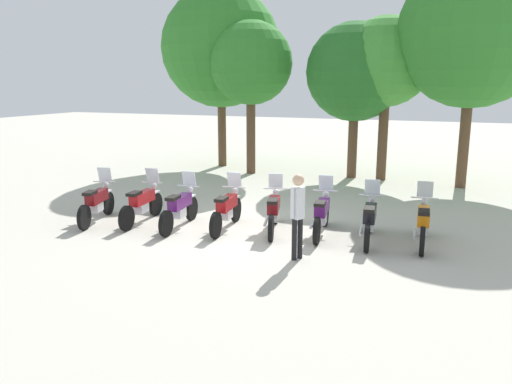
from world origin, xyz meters
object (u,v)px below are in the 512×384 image
object	(u,v)px
tree_1	(251,64)
tree_2	(355,72)
tree_0	(221,48)
motorcycle_5	(322,214)
tree_3	(387,62)
motorcycle_1	(142,203)
motorcycle_3	(227,209)
motorcycle_7	(423,223)
tree_4	(474,33)
motorcycle_0	(97,202)
motorcycle_4	(274,211)
motorcycle_6	(370,220)
person_0	(298,209)
motorcycle_2	(180,208)

from	to	relation	value
tree_1	tree_2	distance (m)	4.06
tree_0	motorcycle_5	bearing A→B (deg)	-51.86
tree_2	tree_3	xyz separation A→B (m)	(1.14, -0.12, 0.34)
motorcycle_5	motorcycle_1	bearing A→B (deg)	91.96
motorcycle_3	motorcycle_7	size ratio (longest dim) A/B	1.00
motorcycle_3	motorcycle_5	bearing A→B (deg)	-85.03
tree_4	motorcycle_0	bearing A→B (deg)	-137.28
tree_1	tree_4	bearing A→B (deg)	0.46
tree_0	tree_2	size ratio (longest dim) A/B	1.29
motorcycle_4	tree_2	world-z (taller)	tree_2
motorcycle_5	motorcycle_6	size ratio (longest dim) A/B	1.00
motorcycle_7	tree_1	size ratio (longest dim) A/B	0.36
motorcycle_1	person_0	world-z (taller)	person_0
person_0	motorcycle_7	bearing A→B (deg)	67.00
tree_1	person_0	bearing A→B (deg)	-62.56
motorcycle_0	motorcycle_2	bearing A→B (deg)	-98.21
tree_0	tree_1	distance (m)	2.40
motorcycle_3	tree_0	distance (m)	10.95
motorcycle_5	motorcycle_0	bearing A→B (deg)	93.73
motorcycle_1	tree_2	size ratio (longest dim) A/B	0.37
motorcycle_1	tree_0	distance (m)	10.47
motorcycle_2	tree_4	distance (m)	11.48
person_0	tree_0	bearing A→B (deg)	149.48
motorcycle_1	motorcycle_6	xyz separation A→B (m)	(5.84, 0.56, 0.00)
motorcycle_7	motorcycle_0	bearing A→B (deg)	94.47
motorcycle_4	motorcycle_5	world-z (taller)	same
motorcycle_1	tree_1	world-z (taller)	tree_1
motorcycle_4	tree_2	size ratio (longest dim) A/B	0.36
motorcycle_4	tree_2	xyz separation A→B (m)	(0.39, 8.00, 3.49)
motorcycle_4	tree_4	bearing A→B (deg)	-45.43
motorcycle_5	tree_4	size ratio (longest dim) A/B	0.28
tree_2	motorcycle_6	bearing A→B (deg)	-76.16
motorcycle_1	motorcycle_0	bearing A→B (deg)	101.89
motorcycle_4	tree_3	xyz separation A→B (m)	(1.53, 7.89, 3.83)
tree_4	tree_3	bearing A→B (deg)	171.81
motorcycle_1	motorcycle_5	size ratio (longest dim) A/B	1.00
tree_1	motorcycle_6	bearing A→B (deg)	-50.99
tree_4	motorcycle_4	bearing A→B (deg)	-120.20
motorcycle_1	person_0	xyz separation A→B (m)	(4.64, -1.24, 0.56)
motorcycle_3	person_0	world-z (taller)	person_0
motorcycle_5	tree_2	size ratio (longest dim) A/B	0.37
motorcycle_4	motorcycle_7	size ratio (longest dim) A/B	0.98
motorcycle_6	tree_3	bearing A→B (deg)	0.20
person_0	tree_3	world-z (taller)	tree_3
motorcycle_4	person_0	size ratio (longest dim) A/B	1.18
motorcycle_1	motorcycle_4	size ratio (longest dim) A/B	1.02
person_0	tree_2	size ratio (longest dim) A/B	0.31
motorcycle_1	tree_2	world-z (taller)	tree_2
tree_0	tree_3	world-z (taller)	tree_0
motorcycle_7	tree_3	xyz separation A→B (m)	(-1.98, 7.64, 3.83)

